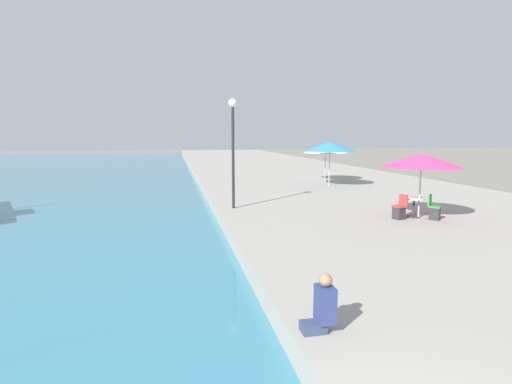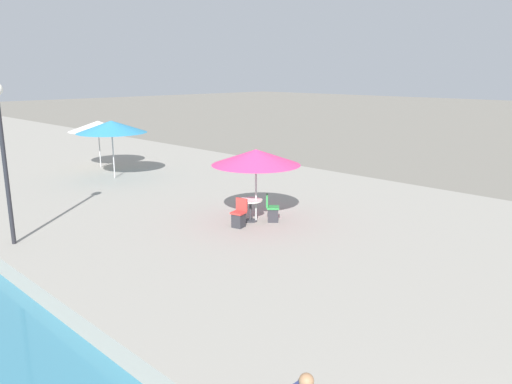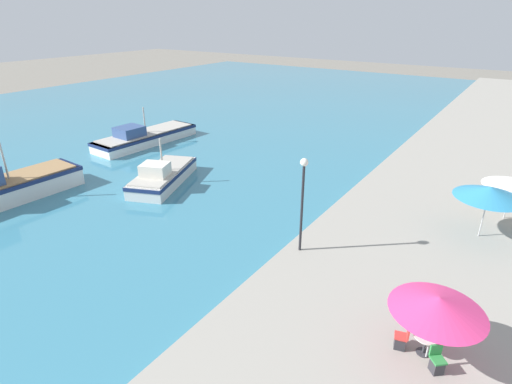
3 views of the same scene
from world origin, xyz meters
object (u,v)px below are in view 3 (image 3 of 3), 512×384
Objects in this scene: cafe_chair_left at (401,340)px; lamppost at (303,190)px; fishing_boat_mid at (163,175)px; cafe_umbrella_pink at (438,304)px; cafe_table at (426,341)px; fishing_boat_near at (9,187)px; fishing_boat_far at (145,137)px; cafe_chair_right at (437,363)px; cafe_umbrella_white at (490,192)px.

cafe_chair_left is 7.19m from lamppost.
cafe_umbrella_pink is at bearing -40.79° from fishing_boat_mid.
cafe_umbrella_pink reaches higher than cafe_table.
cafe_table is at bearing 4.83° from fishing_boat_near.
cafe_umbrella_pink is (26.87, -12.00, 2.00)m from fishing_boat_far.
lamppost reaches higher than fishing_boat_far.
fishing_boat_near is 24.55m from cafe_table.
cafe_umbrella_pink is (18.63, -6.28, 2.01)m from fishing_boat_mid.
fishing_boat_far is 10.84× the size of cafe_chair_right.
cafe_chair_right is (25.02, 0.49, -0.06)m from fishing_boat_near.
lamppost reaches higher than fishing_boat_near.
lamppost reaches higher than fishing_boat_mid.
fishing_boat_mid is at bearing -170.01° from cafe_umbrella_white.
cafe_umbrella_white is (0.31, 9.61, 0.23)m from cafe_umbrella_pink.
fishing_boat_mid is at bearing 161.63° from cafe_table.
lamppost is (-6.80, -6.20, 0.70)m from cafe_umbrella_white.
cafe_chair_right is at bearing 3.57° from fishing_boat_near.
cafe_chair_right is 0.20× the size of lamppost.
fishing_boat_mid is 19.50m from cafe_table.
cafe_umbrella_pink is 1.91m from cafe_chair_right.
cafe_chair_left is 1.24m from cafe_chair_right.
lamppost is at bearing 43.65° from cafe_chair_left.
lamppost is (12.14, -2.86, 2.95)m from fishing_boat_mid.
cafe_umbrella_white is at bearing 25.25° from fishing_boat_near.
fishing_boat_far is at bearing 50.32° from cafe_chair_left.
fishing_boat_far is 12.34× the size of cafe_table.
lamppost is at bearing -35.43° from fishing_boat_mid.
fishing_boat_near reaches higher than cafe_chair_right.
fishing_boat_mid is at bearing -62.15° from cafe_chair_right.
lamppost is at bearing -137.68° from cafe_umbrella_white.
fishing_boat_far is at bearing 156.08° from cafe_table.
fishing_boat_near reaches higher than cafe_chair_left.
cafe_table is (18.50, -6.14, 0.39)m from fishing_boat_mid.
cafe_table is 0.75m from cafe_chair_left.
lamppost is (20.38, -8.58, 2.94)m from fishing_boat_far.
cafe_table is at bearing -90.00° from cafe_chair_left.
cafe_chair_left is (26.05, -12.05, 0.17)m from fishing_boat_far.
cafe_umbrella_white is 10.22m from cafe_chair_right.
cafe_umbrella_pink is (24.66, 0.89, 1.77)m from fishing_boat_near.
fishing_boat_far is 10.84× the size of cafe_chair_left.
fishing_boat_near is 9.37m from fishing_boat_mid.
cafe_chair_left is at bearing -58.97° from cafe_chair_right.
fishing_boat_mid is at bearing 55.57° from cafe_chair_left.
cafe_umbrella_white reaches higher than cafe_chair_right.
cafe_chair_right reaches higher than cafe_table.
cafe_chair_left is at bearing -165.14° from cafe_table.
cafe_chair_left is 0.20× the size of lamppost.
cafe_umbrella_white is at bearing -21.59° from cafe_chair_left.
fishing_boat_mid is 8.61× the size of cafe_table.
cafe_table is (24.53, 1.02, 0.15)m from fishing_boat_near.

